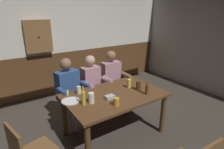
% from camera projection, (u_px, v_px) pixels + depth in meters
% --- Properties ---
extents(ground_plane, '(7.03, 7.03, 0.00)m').
position_uv_depth(ground_plane, '(118.00, 137.00, 3.10)').
color(ground_plane, '#423A33').
extents(back_wall_upper, '(5.86, 0.12, 1.53)m').
position_uv_depth(back_wall_upper, '(61.00, 20.00, 4.33)').
color(back_wall_upper, silver).
extents(back_wall_wainscot, '(5.86, 0.12, 1.02)m').
position_uv_depth(back_wall_wainscot, '(65.00, 71.00, 4.76)').
color(back_wall_wainscot, brown).
rests_on(back_wall_wainscot, ground_plane).
extents(dining_table, '(1.56, 1.00, 0.74)m').
position_uv_depth(dining_table, '(114.00, 100.00, 2.98)').
color(dining_table, brown).
rests_on(dining_table, ground_plane).
extents(person_0, '(0.57, 0.57, 1.22)m').
position_uv_depth(person_0, '(70.00, 89.00, 3.29)').
color(person_0, '#2D4C84').
rests_on(person_0, ground_plane).
extents(person_1, '(0.50, 0.51, 1.21)m').
position_uv_depth(person_1, '(93.00, 84.00, 3.54)').
color(person_1, '#B78493').
rests_on(person_1, ground_plane).
extents(person_2, '(0.53, 0.53, 1.24)m').
position_uv_depth(person_2, '(113.00, 79.00, 3.78)').
color(person_2, '#B78493').
rests_on(person_2, ground_plane).
extents(table_candle, '(0.04, 0.04, 0.08)m').
position_uv_depth(table_candle, '(67.00, 93.00, 2.89)').
color(table_candle, '#F9E08C').
rests_on(table_candle, dining_table).
extents(condiment_caddy, '(0.14, 0.10, 0.05)m').
position_uv_depth(condiment_caddy, '(110.00, 97.00, 2.79)').
color(condiment_caddy, '#B2B7BC').
rests_on(condiment_caddy, dining_table).
extents(plate_0, '(0.26, 0.26, 0.01)m').
position_uv_depth(plate_0, '(71.00, 101.00, 2.71)').
color(plate_0, white).
rests_on(plate_0, dining_table).
extents(bottle_0, '(0.05, 0.05, 0.21)m').
position_uv_depth(bottle_0, '(147.00, 90.00, 2.91)').
color(bottle_0, '#593314').
rests_on(bottle_0, dining_table).
extents(bottle_1, '(0.06, 0.06, 0.28)m').
position_uv_depth(bottle_1, '(83.00, 98.00, 2.58)').
color(bottle_1, gold).
rests_on(bottle_1, dining_table).
extents(pint_glass_0, '(0.08, 0.08, 0.11)m').
position_uv_depth(pint_glass_0, '(116.00, 102.00, 2.58)').
color(pint_glass_0, gold).
rests_on(pint_glass_0, dining_table).
extents(pint_glass_1, '(0.08, 0.08, 0.15)m').
position_uv_depth(pint_glass_1, '(91.00, 98.00, 2.65)').
color(pint_glass_1, white).
rests_on(pint_glass_1, dining_table).
extents(pint_glass_2, '(0.08, 0.08, 0.16)m').
position_uv_depth(pint_glass_2, '(138.00, 86.00, 3.07)').
color(pint_glass_2, '#4C2D19').
rests_on(pint_glass_2, dining_table).
extents(pint_glass_3, '(0.07, 0.07, 0.12)m').
position_uv_depth(pint_glass_3, '(79.00, 90.00, 2.94)').
color(pint_glass_3, white).
rests_on(pint_glass_3, dining_table).
extents(pint_glass_4, '(0.06, 0.06, 0.16)m').
position_uv_depth(pint_glass_4, '(129.00, 84.00, 3.16)').
color(pint_glass_4, '#E5C64C').
rests_on(pint_glass_4, dining_table).
extents(wall_dart_cabinet, '(0.56, 0.15, 0.70)m').
position_uv_depth(wall_dart_cabinet, '(38.00, 36.00, 4.04)').
color(wall_dart_cabinet, brown).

